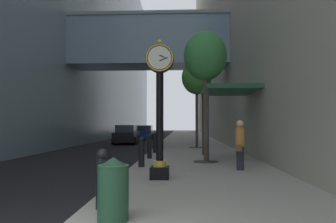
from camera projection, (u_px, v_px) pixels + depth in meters
ground_plane at (163, 142)px, 30.85m from camera, size 110.00×110.00×0.00m
sidewalk_right at (189, 139)px, 33.72m from camera, size 5.33×80.00×0.14m
building_block_left at (67, 21)px, 34.79m from camera, size 21.13×80.00×26.62m
street_clock at (160, 102)px, 9.23m from camera, size 0.84×0.55×4.13m
bollard_nearest at (102, 177)px, 5.93m from camera, size 0.24×0.24×1.13m
bollard_third at (141, 151)px, 11.67m from camera, size 0.24×0.24×1.13m
bollard_fourth at (150, 146)px, 14.54m from camera, size 0.24×0.24×1.13m
bollard_fifth at (155, 142)px, 17.41m from camera, size 0.24×0.24×1.13m
bollard_sixth at (159, 140)px, 20.28m from camera, size 0.24×0.24×1.13m
street_tree_near at (205, 57)px, 13.40m from camera, size 1.85×1.85×5.61m
street_tree_mid_near at (197, 78)px, 21.44m from camera, size 2.04×2.04×6.00m
trash_bin at (113, 188)px, 5.19m from camera, size 0.53×0.53×1.05m
pedestrian_walking at (240, 144)px, 10.90m from camera, size 0.44×0.52×1.74m
storefront_awning at (228, 91)px, 14.69m from camera, size 2.40×3.60×3.30m
car_black_near at (127, 135)px, 27.67m from camera, size 2.10×4.48×1.66m
car_blue_mid at (145, 132)px, 35.61m from camera, size 2.08×4.60×1.59m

